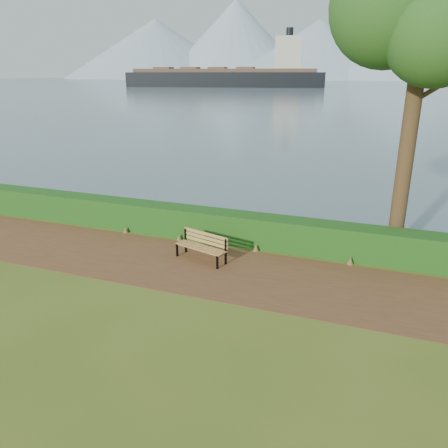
% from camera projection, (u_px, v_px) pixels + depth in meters
% --- Properties ---
extents(ground, '(140.00, 140.00, 0.00)m').
position_uv_depth(ground, '(182.00, 269.00, 12.58)').
color(ground, '#485C1A').
rests_on(ground, ground).
extents(path, '(40.00, 3.40, 0.01)m').
position_uv_depth(path, '(187.00, 265.00, 12.84)').
color(path, brown).
rests_on(path, ground).
extents(hedge, '(32.00, 0.85, 1.00)m').
position_uv_depth(hedge, '(215.00, 225.00, 14.72)').
color(hedge, '#124012').
rests_on(hedge, ground).
extents(water, '(700.00, 510.00, 0.00)m').
position_uv_depth(water, '(385.00, 83.00, 242.59)').
color(water, '#405567').
rests_on(water, ground).
extents(mountains, '(585.00, 190.00, 70.00)m').
position_uv_depth(mountains, '(382.00, 44.00, 365.75)').
color(mountains, '#8499B0').
rests_on(mountains, ground).
extents(bench, '(1.73, 0.92, 0.83)m').
position_uv_depth(bench, '(203.00, 245.00, 13.10)').
color(bench, black).
rests_on(bench, ground).
extents(cargo_ship, '(77.60, 25.99, 23.28)m').
position_uv_depth(cargo_ship, '(231.00, 78.00, 169.85)').
color(cargo_ship, black).
rests_on(cargo_ship, ground).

